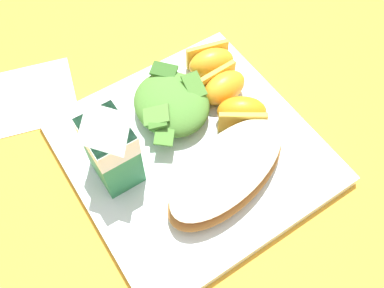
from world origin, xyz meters
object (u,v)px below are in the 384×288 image
(white_plate, at_px, (192,152))
(orange_wedge_rear, at_px, (211,62))
(cheesy_pizza_bread, at_px, (227,173))
(paper_napkin, at_px, (32,96))
(green_salad_pile, at_px, (171,103))
(orange_wedge_front, at_px, (242,113))
(milk_carton, at_px, (110,145))
(orange_wedge_middle, at_px, (223,87))

(white_plate, xyz_separation_m, orange_wedge_rear, (0.09, -0.09, 0.03))
(cheesy_pizza_bread, xyz_separation_m, paper_napkin, (0.25, 0.14, -0.03))
(green_salad_pile, height_order, orange_wedge_front, green_salad_pile)
(paper_napkin, bearing_deg, cheesy_pizza_bread, -151.00)
(cheesy_pizza_bread, distance_m, milk_carton, 0.13)
(cheesy_pizza_bread, xyz_separation_m, milk_carton, (0.08, 0.10, 0.04))
(cheesy_pizza_bread, bearing_deg, milk_carton, 51.22)
(orange_wedge_front, bearing_deg, orange_wedge_rear, -9.94)
(white_plate, xyz_separation_m, milk_carton, (0.02, 0.09, 0.07))
(cheesy_pizza_bread, height_order, milk_carton, milk_carton)
(white_plate, bearing_deg, orange_wedge_middle, -60.11)
(orange_wedge_front, distance_m, orange_wedge_rear, 0.09)
(cheesy_pizza_bread, bearing_deg, green_salad_pile, 0.82)
(white_plate, relative_size, milk_carton, 2.55)
(milk_carton, relative_size, paper_napkin, 1.00)
(paper_napkin, bearing_deg, white_plate, -146.18)
(milk_carton, bearing_deg, orange_wedge_middle, -82.52)
(milk_carton, relative_size, orange_wedge_middle, 1.78)
(cheesy_pizza_bread, xyz_separation_m, orange_wedge_front, (0.06, -0.06, 0.00))
(orange_wedge_front, height_order, orange_wedge_rear, same)
(cheesy_pizza_bread, relative_size, green_salad_pile, 1.61)
(green_salad_pile, height_order, milk_carton, milk_carton)
(cheesy_pizza_bread, height_order, orange_wedge_rear, orange_wedge_rear)
(cheesy_pizza_bread, relative_size, orange_wedge_middle, 2.97)
(white_plate, height_order, cheesy_pizza_bread, cheesy_pizza_bread)
(milk_carton, relative_size, orange_wedge_rear, 1.64)
(white_plate, distance_m, milk_carton, 0.11)
(cheesy_pizza_bread, relative_size, orange_wedge_front, 2.63)
(cheesy_pizza_bread, distance_m, paper_napkin, 0.29)
(cheesy_pizza_bread, bearing_deg, orange_wedge_rear, -28.36)
(white_plate, height_order, orange_wedge_rear, orange_wedge_rear)
(green_salad_pile, height_order, orange_wedge_rear, green_salad_pile)
(orange_wedge_middle, height_order, orange_wedge_rear, same)
(milk_carton, height_order, orange_wedge_front, milk_carton)
(cheesy_pizza_bread, bearing_deg, orange_wedge_front, -48.01)
(orange_wedge_middle, bearing_deg, cheesy_pizza_bread, 146.49)
(green_salad_pile, relative_size, milk_carton, 1.03)
(orange_wedge_middle, xyz_separation_m, orange_wedge_rear, (0.04, -0.01, 0.00))
(cheesy_pizza_bread, bearing_deg, orange_wedge_middle, -33.51)
(orange_wedge_front, distance_m, paper_napkin, 0.28)
(orange_wedge_middle, bearing_deg, white_plate, 119.89)
(white_plate, xyz_separation_m, orange_wedge_front, (-0.00, -0.07, 0.03))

